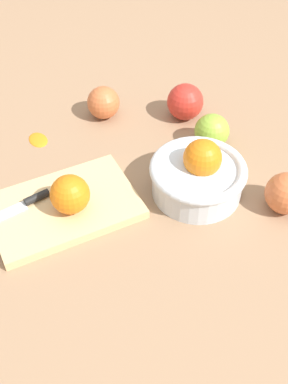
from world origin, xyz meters
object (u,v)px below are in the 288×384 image
(apple_front_left, at_px, (212,131))
(apple_back_left, at_px, (286,193))
(apple_front_left_2, at_px, (103,103))
(cutting_board, at_px, (64,207))
(bowl, at_px, (198,175))
(apple_front_left_3, at_px, (185,102))
(orange_on_board, at_px, (70,194))
(knife, at_px, (20,206))

(apple_front_left, bearing_deg, apple_back_left, 102.64)
(apple_front_left_2, bearing_deg, apple_front_left, 136.41)
(apple_back_left, bearing_deg, cutting_board, -18.86)
(bowl, relative_size, apple_front_left_3, 2.24)
(orange_on_board, bearing_deg, apple_front_left, -163.35)
(apple_front_left_2, distance_m, apple_front_left_3, 0.17)
(apple_front_left_2, xyz_separation_m, apple_front_left_3, (-0.16, 0.06, 0.00))
(bowl, relative_size, cutting_board, 0.68)
(apple_back_left, relative_size, apple_front_left_2, 1.06)
(cutting_board, relative_size, apple_back_left, 3.45)
(knife, distance_m, apple_front_left_2, 0.32)
(apple_back_left, bearing_deg, bowl, -35.44)
(apple_back_left, height_order, apple_front_left_3, apple_front_left_3)
(knife, relative_size, apple_back_left, 2.10)
(bowl, distance_m, apple_back_left, 0.15)
(knife, relative_size, apple_front_left_2, 2.21)
(knife, bearing_deg, apple_front_left_3, -156.37)
(orange_on_board, xyz_separation_m, apple_front_left, (-0.31, -0.09, -0.02))
(apple_front_left, bearing_deg, apple_front_left_2, -43.59)
(bowl, relative_size, apple_front_left_2, 2.49)
(bowl, distance_m, cutting_board, 0.24)
(orange_on_board, bearing_deg, apple_front_left_2, -117.34)
(apple_back_left, bearing_deg, apple_front_left_3, -79.33)
(apple_front_left, bearing_deg, cutting_board, 13.49)
(apple_front_left, distance_m, apple_front_left_2, 0.24)
(knife, bearing_deg, orange_on_board, 160.13)
(knife, xyz_separation_m, apple_back_left, (-0.44, 0.14, 0.01))
(apple_front_left, bearing_deg, bowl, 54.19)
(apple_back_left, distance_m, apple_front_left_2, 0.43)
(cutting_board, distance_m, knife, 0.08)
(orange_on_board, bearing_deg, bowl, 175.05)
(cutting_board, xyz_separation_m, apple_back_left, (-0.37, 0.12, 0.03))
(apple_back_left, xyz_separation_m, apple_front_left_3, (0.06, -0.31, 0.00))
(apple_back_left, relative_size, apple_front_left_3, 0.95)
(orange_on_board, relative_size, apple_front_left_3, 0.88)
(cutting_board, distance_m, apple_front_left_3, 0.36)
(bowl, bearing_deg, orange_on_board, -4.95)
(apple_front_left_2, relative_size, apple_front_left_3, 0.90)
(cutting_board, xyz_separation_m, knife, (0.07, -0.02, 0.01))
(apple_front_left_2, bearing_deg, bowl, 108.65)
(bowl, height_order, apple_front_left_2, bowl)
(bowl, height_order, cutting_board, bowl)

